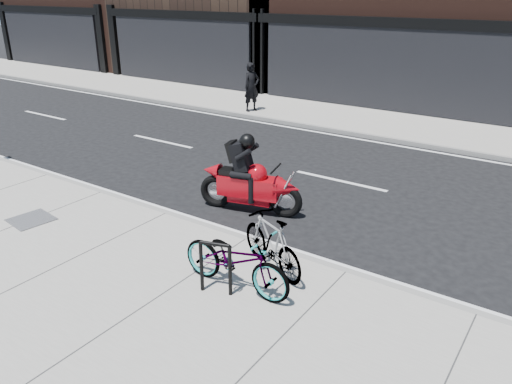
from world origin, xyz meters
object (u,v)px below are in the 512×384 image
Objects in this scene: pedestrian at (252,87)px; utility_grate at (31,219)px; bicycle_front at (236,259)px; motorcycle at (254,181)px; bicycle_rear at (272,243)px; bike_rack at (215,263)px.

utility_grate is at bearing -148.47° from pedestrian.
bicycle_front is 0.84× the size of motorcycle.
bicycle_rear is 2.13× the size of utility_grate.
utility_grate is at bearing 93.40° from bicycle_front.
bicycle_front reaches higher than utility_grate.
utility_grate is (-3.26, -3.04, -0.55)m from motorcycle.
motorcycle is at bearing 114.48° from bike_rack.
motorcycle is 4.49m from utility_grate.
motorcycle reaches higher than bicycle_front.
motorcycle is (-1.52, 2.69, 0.06)m from bicycle_front.
bicycle_front is at bearing 55.67° from bike_rack.
bicycle_front is at bearing -124.77° from pedestrian.
bicycle_front is 0.78m from bicycle_rear.
bicycle_rear is (0.33, 1.03, -0.02)m from bike_rack.
utility_grate is (1.81, -10.22, -0.87)m from pedestrian.
utility_grate is (-4.93, -1.12, -0.47)m from bicycle_rear.
bicycle_rear reaches higher than utility_grate.
bike_rack is 0.38× the size of motorcycle.
bicycle_rear is 0.71× the size of motorcycle.
bicycle_front is 1.18× the size of bicycle_rear.
bicycle_rear is at bearing 12.82° from utility_grate.
motorcycle reaches higher than bicycle_rear.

